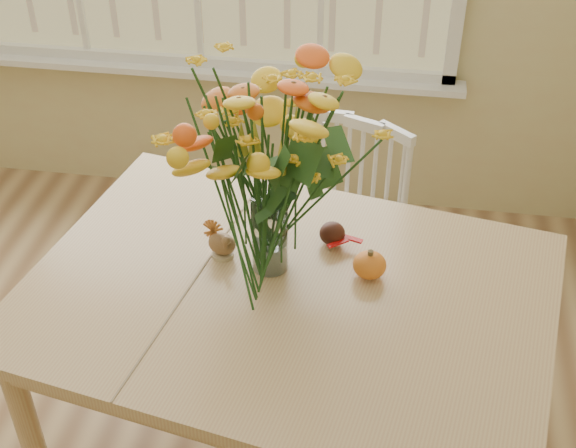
# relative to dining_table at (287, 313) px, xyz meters

# --- Properties ---
(dining_table) EXTENTS (1.65, 1.31, 0.79)m
(dining_table) POSITION_rel_dining_table_xyz_m (0.00, 0.00, 0.00)
(dining_table) COLOR tan
(dining_table) RESTS_ON floor
(windsor_chair) EXTENTS (0.52, 0.51, 0.87)m
(windsor_chair) POSITION_rel_dining_table_xyz_m (0.12, 0.76, -0.21)
(windsor_chair) COLOR white
(windsor_chair) RESTS_ON floor
(flower_vase) EXTENTS (0.49, 0.49, 0.59)m
(flower_vase) POSITION_rel_dining_table_xyz_m (-0.07, 0.10, 0.44)
(flower_vase) COLOR white
(flower_vase) RESTS_ON dining_table
(pumpkin) EXTENTS (0.10, 0.10, 0.08)m
(pumpkin) POSITION_rel_dining_table_xyz_m (0.23, 0.10, 0.13)
(pumpkin) COLOR #DA5819
(pumpkin) RESTS_ON dining_table
(turkey_figurine) EXTENTS (0.10, 0.08, 0.11)m
(turkey_figurine) POSITION_rel_dining_table_xyz_m (-0.22, 0.12, 0.14)
(turkey_figurine) COLOR #CCB78C
(turkey_figurine) RESTS_ON dining_table
(dark_gourd) EXTENTS (0.12, 0.08, 0.07)m
(dark_gourd) POSITION_rel_dining_table_xyz_m (0.10, 0.23, 0.13)
(dark_gourd) COLOR #38160F
(dark_gourd) RESTS_ON dining_table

